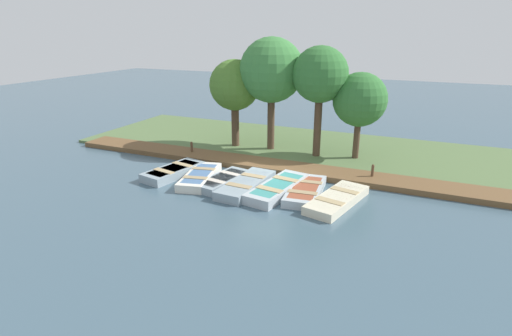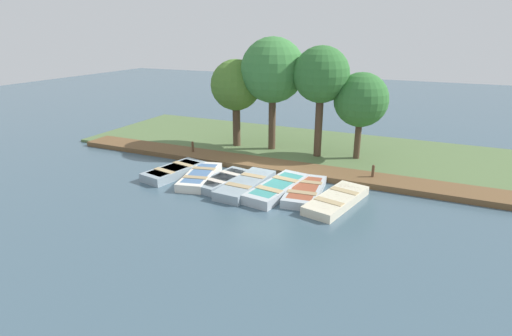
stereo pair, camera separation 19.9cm
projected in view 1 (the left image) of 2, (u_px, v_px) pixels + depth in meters
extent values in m
plane|color=#425B6B|center=(263.00, 177.00, 17.70)|extent=(80.00, 80.00, 0.00)
cube|color=#567042|center=(298.00, 147.00, 22.01)|extent=(8.00, 24.00, 0.14)
cube|color=brown|center=(273.00, 166.00, 18.75)|extent=(1.55, 21.94, 0.24)
cube|color=#8C9EA8|center=(174.00, 172.00, 17.81)|extent=(3.10, 1.75, 0.37)
cube|color=teal|center=(173.00, 168.00, 17.76)|extent=(2.53, 1.39, 0.03)
cube|color=tan|center=(164.00, 171.00, 17.32)|extent=(0.51, 1.12, 0.03)
cube|color=tan|center=(182.00, 164.00, 18.17)|extent=(0.51, 1.12, 0.03)
cube|color=silver|center=(200.00, 177.00, 17.22)|extent=(3.22, 1.77, 0.35)
cube|color=#4C709E|center=(200.00, 173.00, 17.16)|extent=(2.63, 1.41, 0.03)
cube|color=tan|center=(195.00, 177.00, 16.62)|extent=(0.53, 1.06, 0.03)
cube|color=tan|center=(204.00, 169.00, 17.69)|extent=(0.53, 1.06, 0.03)
cube|color=#8C9EA8|center=(223.00, 181.00, 16.83)|extent=(2.90, 1.57, 0.32)
cube|color=#4C709E|center=(223.00, 177.00, 16.78)|extent=(2.37, 1.24, 0.03)
cube|color=beige|center=(215.00, 180.00, 16.36)|extent=(0.45, 1.04, 0.03)
cube|color=beige|center=(230.00, 173.00, 17.18)|extent=(0.45, 1.04, 0.03)
cube|color=#8C9EA8|center=(246.00, 185.00, 16.31)|extent=(3.37, 1.35, 0.37)
cube|color=#4C709E|center=(246.00, 181.00, 16.25)|extent=(2.76, 1.06, 0.03)
cube|color=tan|center=(239.00, 185.00, 15.71)|extent=(0.39, 1.09, 0.03)
cube|color=tan|center=(253.00, 176.00, 16.77)|extent=(0.39, 1.09, 0.03)
cube|color=#B2BCC1|center=(278.00, 188.00, 15.94)|extent=(3.60, 1.69, 0.38)
cube|color=teal|center=(278.00, 184.00, 15.88)|extent=(2.95, 1.34, 0.03)
cube|color=tan|center=(269.00, 189.00, 15.34)|extent=(0.51, 1.13, 0.03)
cube|color=tan|center=(286.00, 179.00, 16.39)|extent=(0.51, 1.13, 0.03)
cube|color=#B2BCC1|center=(305.00, 191.00, 15.76)|extent=(3.18, 1.54, 0.33)
cube|color=#994C33|center=(305.00, 187.00, 15.71)|extent=(2.60, 1.21, 0.03)
cube|color=tan|center=(303.00, 192.00, 15.17)|extent=(0.42, 1.15, 0.03)
cube|color=tan|center=(308.00, 182.00, 16.22)|extent=(0.42, 1.15, 0.03)
cube|color=beige|center=(337.00, 200.00, 14.93)|extent=(3.46, 1.89, 0.33)
cube|color=#994C33|center=(337.00, 196.00, 14.88)|extent=(2.83, 1.50, 0.03)
cube|color=tan|center=(330.00, 201.00, 14.40)|extent=(0.57, 1.12, 0.03)
cube|color=tan|center=(345.00, 190.00, 15.34)|extent=(0.57, 1.12, 0.03)
cylinder|color=brown|center=(192.00, 150.00, 20.50)|extent=(0.12, 0.12, 0.71)
sphere|color=brown|center=(191.00, 143.00, 20.37)|extent=(0.11, 0.11, 0.11)
cylinder|color=brown|center=(372.00, 174.00, 17.07)|extent=(0.12, 0.12, 0.71)
sphere|color=brown|center=(373.00, 166.00, 16.94)|extent=(0.11, 0.11, 0.11)
cylinder|color=#4C3828|center=(235.00, 124.00, 21.67)|extent=(0.41, 0.41, 2.70)
sphere|color=#4C7A2D|center=(235.00, 85.00, 20.99)|extent=(2.66, 2.66, 2.66)
cylinder|color=#4C3828|center=(271.00, 120.00, 20.96)|extent=(0.37, 0.37, 3.36)
sphere|color=#3D7F3D|center=(272.00, 70.00, 20.11)|extent=(3.27, 3.27, 3.27)
cylinder|color=#4C3828|center=(318.00, 125.00, 19.77)|extent=(0.37, 0.37, 3.43)
sphere|color=#337033|center=(320.00, 74.00, 18.97)|extent=(2.69, 2.69, 2.69)
cylinder|color=#4C3828|center=(357.00, 138.00, 19.58)|extent=(0.31, 0.31, 2.33)
sphere|color=#337033|center=(360.00, 100.00, 18.97)|extent=(2.58, 2.58, 2.58)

